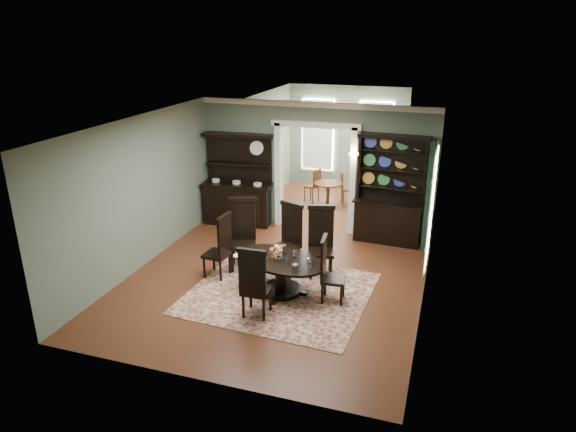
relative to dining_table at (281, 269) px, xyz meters
The scene contains 19 objects.
room 1.19m from the dining_table, 127.52° to the left, with size 5.51×6.01×3.01m.
parlor 5.94m from the dining_table, 92.62° to the left, with size 3.51×3.50×3.01m.
doorway_trim 3.51m from the dining_table, 94.62° to the left, with size 2.08×0.25×2.57m.
right_window 2.95m from the dining_table, 26.96° to the left, with size 0.15×1.47×2.12m.
wall_sconce 3.52m from the dining_table, 77.77° to the left, with size 0.27×0.21×0.21m.
rug 0.46m from the dining_table, 105.58° to the right, with size 3.15×2.83×0.01m, color maroon.
dining_table is the anchor object (origin of this frame).
centerpiece 0.28m from the dining_table, 157.78° to the left, with size 1.51×0.97×0.25m.
chair_far_left 1.39m from the dining_table, 142.37° to the left, with size 0.65×0.64×1.42m.
chair_far_mid 1.07m from the dining_table, 99.90° to the left, with size 0.63×0.61×1.36m.
chair_far_right 1.13m from the dining_table, 64.29° to the left, with size 0.62×0.60×1.38m.
chair_end_left 1.32m from the dining_table, 169.69° to the left, with size 0.49×0.51×1.29m.
chair_end_right 0.88m from the dining_table, ahead, with size 0.46×0.48×1.19m.
chair_near 0.99m from the dining_table, 97.80° to the right, with size 0.50×0.47×1.29m.
sideboard 3.73m from the dining_table, 124.93° to the left, with size 1.73×0.76×2.21m.
welsh_dresser 3.42m from the dining_table, 63.57° to the left, with size 1.58×0.66×2.41m.
parlor_table 4.84m from the dining_table, 93.74° to the left, with size 0.74×0.74×0.68m.
parlor_chair_left 5.23m from the dining_table, 98.80° to the left, with size 0.44×0.43×0.93m.
parlor_chair_right 5.17m from the dining_table, 89.02° to the left, with size 0.44×0.43×0.94m.
Camera 1 is at (2.96, -8.18, 4.58)m, focal length 32.00 mm.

